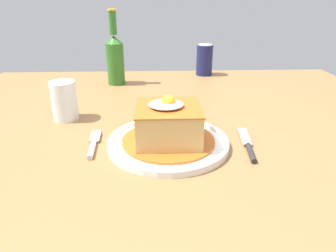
{
  "coord_description": "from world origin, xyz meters",
  "views": [
    {
      "loc": [
        -0.04,
        -0.79,
        1.08
      ],
      "look_at": [
        -0.01,
        -0.14,
        0.79
      ],
      "focal_mm": 33.25,
      "sensor_mm": 36.0,
      "label": 1
    }
  ],
  "objects_px": {
    "main_plate": "(168,142)",
    "drinking_glass": "(65,103)",
    "beer_bottle_green_far": "(115,57)",
    "knife": "(249,148)",
    "fork": "(93,145)",
    "soda_can": "(204,60)"
  },
  "relations": [
    {
      "from": "fork",
      "to": "soda_can",
      "type": "height_order",
      "value": "soda_can"
    },
    {
      "from": "main_plate",
      "to": "drinking_glass",
      "type": "distance_m",
      "value": 0.33
    },
    {
      "from": "fork",
      "to": "drinking_glass",
      "type": "xyz_separation_m",
      "value": [
        -0.1,
        0.17,
        0.04
      ]
    },
    {
      "from": "knife",
      "to": "soda_can",
      "type": "xyz_separation_m",
      "value": [
        -0.0,
        0.67,
        0.06
      ]
    },
    {
      "from": "main_plate",
      "to": "fork",
      "type": "relative_size",
      "value": 1.95
    },
    {
      "from": "main_plate",
      "to": "soda_can",
      "type": "bearing_deg",
      "value": 74.73
    },
    {
      "from": "knife",
      "to": "drinking_glass",
      "type": "relative_size",
      "value": 1.58
    },
    {
      "from": "beer_bottle_green_far",
      "to": "knife",
      "type": "bearing_deg",
      "value": -57.15
    },
    {
      "from": "fork",
      "to": "beer_bottle_green_far",
      "type": "relative_size",
      "value": 0.53
    },
    {
      "from": "main_plate",
      "to": "knife",
      "type": "height_order",
      "value": "main_plate"
    },
    {
      "from": "knife",
      "to": "fork",
      "type": "bearing_deg",
      "value": 175.74
    },
    {
      "from": "soda_can",
      "to": "main_plate",
      "type": "bearing_deg",
      "value": -105.27
    },
    {
      "from": "beer_bottle_green_far",
      "to": "main_plate",
      "type": "bearing_deg",
      "value": -71.32
    },
    {
      "from": "beer_bottle_green_far",
      "to": "fork",
      "type": "bearing_deg",
      "value": -89.48
    },
    {
      "from": "beer_bottle_green_far",
      "to": "drinking_glass",
      "type": "distance_m",
      "value": 0.36
    },
    {
      "from": "main_plate",
      "to": "beer_bottle_green_far",
      "type": "height_order",
      "value": "beer_bottle_green_far"
    },
    {
      "from": "drinking_glass",
      "to": "knife",
      "type": "bearing_deg",
      "value": -23.96
    },
    {
      "from": "main_plate",
      "to": "beer_bottle_green_far",
      "type": "bearing_deg",
      "value": 108.68
    },
    {
      "from": "soda_can",
      "to": "beer_bottle_green_far",
      "type": "height_order",
      "value": "beer_bottle_green_far"
    },
    {
      "from": "main_plate",
      "to": "drinking_glass",
      "type": "relative_size",
      "value": 2.62
    },
    {
      "from": "fork",
      "to": "beer_bottle_green_far",
      "type": "xyz_separation_m",
      "value": [
        -0.0,
        0.52,
        0.09
      ]
    },
    {
      "from": "knife",
      "to": "main_plate",
      "type": "bearing_deg",
      "value": 170.65
    }
  ]
}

